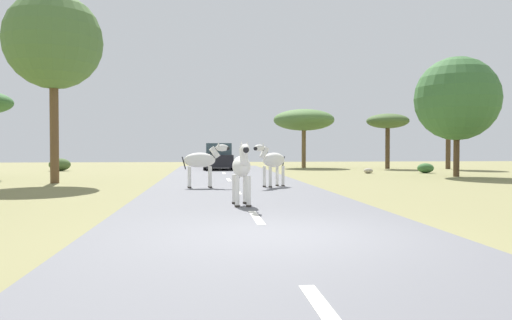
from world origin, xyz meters
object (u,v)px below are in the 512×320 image
zebra_1 (202,161)px  tree_3 (449,105)px  zebra_2 (272,161)px  zebra_0 (242,167)px  rock_0 (368,171)px  car_0 (218,157)px  bush_0 (426,168)px  bush_1 (60,165)px  tree_1 (388,122)px  tree_5 (304,120)px  tree_4 (53,42)px  tree_2 (457,99)px

zebra_1 → tree_3: (17.12, 15.50, 3.47)m
zebra_2 → tree_3: tree_3 is taller
zebra_0 → rock_0: bearing=-120.6°
car_0 → bush_0: car_0 is taller
car_0 → bush_1: size_ratio=3.22×
zebra_0 → tree_1: size_ratio=0.42×
zebra_0 → car_0: bearing=-92.2°
zebra_1 → tree_5: bearing=154.0°
zebra_1 → car_0: bearing=172.0°
zebra_0 → rock_0: 17.97m
tree_1 → tree_4: tree_4 is taller
tree_2 → tree_5: tree_2 is taller
zebra_0 → tree_4: bearing=-54.8°
tree_1 → rock_0: 7.85m
tree_4 → bush_0: bearing=18.9°
tree_3 → tree_4: 26.16m
tree_5 → zebra_1: bearing=-111.6°
zebra_0 → rock_0: (8.52, 15.80, -0.84)m
zebra_2 → bush_1: bearing=-4.0°
bush_1 → rock_0: (18.78, -5.12, -0.25)m
rock_0 → tree_5: bearing=103.4°
zebra_0 → zebra_1: 5.77m
bush_0 → zebra_2: bearing=-136.1°
tree_3 → bush_1: tree_3 is taller
tree_2 → zebra_0: bearing=-134.6°
tree_4 → car_0: bearing=58.5°
car_0 → tree_5: (6.49, 3.56, 2.72)m
tree_1 → rock_0: size_ratio=7.33×
rock_0 → bush_0: bearing=1.7°
tree_2 → rock_0: size_ratio=11.43×
tree_3 → tree_4: (-23.28, -11.86, 1.40)m
zebra_0 → tree_2: (11.91, 12.10, 3.00)m
zebra_2 → tree_1: 19.49m
tree_2 → tree_3: size_ratio=1.03×
tree_1 → car_0: bearing=-174.7°
tree_4 → tree_1: bearing=33.5°
zebra_1 → tree_1: (13.03, 16.36, 2.34)m
bush_0 → rock_0: bearing=-178.3°
bush_1 → rock_0: 19.47m
zebra_1 → car_0: (0.96, 15.25, -0.16)m
tree_3 → tree_1: bearing=168.1°
zebra_2 → bush_1: (-11.79, 15.12, -0.60)m
tree_3 → tree_5: size_ratio=1.31×
zebra_0 → bush_1: 23.31m
bush_1 → rock_0: bush_1 is taller
zebra_1 → bush_0: zebra_1 is taller
zebra_2 → tree_5: 19.50m
zebra_1 → bush_1: bearing=-153.1°
zebra_1 → rock_0: zebra_1 is taller
zebra_1 → bush_0: 16.57m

